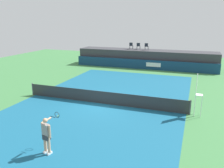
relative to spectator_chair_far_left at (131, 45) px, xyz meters
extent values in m
plane|color=#3D7A42|center=(2.11, -12.52, -2.69)|extent=(48.00, 48.00, 0.00)
cube|color=#16597A|center=(2.11, -15.52, -2.69)|extent=(12.00, 22.00, 0.00)
cube|color=navy|center=(2.11, -2.02, -2.09)|extent=(18.00, 0.20, 1.20)
cube|color=white|center=(3.47, -2.13, -2.03)|extent=(1.80, 0.02, 0.50)
cube|color=#38383D|center=(2.11, -0.22, -1.59)|extent=(18.00, 2.80, 2.20)
cylinder|color=#1E232D|center=(0.18, 0.29, -0.27)|extent=(0.04, 0.04, 0.44)
cylinder|color=#1E232D|center=(-0.22, 0.26, -0.27)|extent=(0.04, 0.04, 0.44)
cylinder|color=#1E232D|center=(0.21, -0.11, -0.27)|extent=(0.04, 0.04, 0.44)
cylinder|color=#1E232D|center=(-0.19, -0.14, -0.27)|extent=(0.04, 0.04, 0.44)
cube|color=#1E232D|center=(-0.01, 0.07, -0.04)|extent=(0.47, 0.47, 0.03)
cube|color=#1E232D|center=(0.01, -0.13, 0.19)|extent=(0.44, 0.06, 0.42)
cylinder|color=#1E232D|center=(1.21, 0.16, -0.27)|extent=(0.04, 0.04, 0.44)
cylinder|color=#1E232D|center=(0.81, 0.13, -0.27)|extent=(0.04, 0.04, 0.44)
cylinder|color=#1E232D|center=(1.25, -0.24, -0.27)|extent=(0.04, 0.04, 0.44)
cylinder|color=#1E232D|center=(0.84, -0.27, -0.27)|extent=(0.04, 0.04, 0.44)
cube|color=#1E232D|center=(1.03, -0.05, -0.04)|extent=(0.48, 0.48, 0.03)
cube|color=#1E232D|center=(1.05, -0.26, 0.19)|extent=(0.44, 0.07, 0.42)
cylinder|color=#1E232D|center=(2.35, 0.09, -0.27)|extent=(0.04, 0.04, 0.44)
cylinder|color=#1E232D|center=(1.95, 0.11, -0.27)|extent=(0.04, 0.04, 0.44)
cylinder|color=#1E232D|center=(2.33, -0.32, -0.27)|extent=(0.04, 0.04, 0.44)
cylinder|color=#1E232D|center=(1.92, -0.29, -0.27)|extent=(0.04, 0.04, 0.44)
cube|color=#1E232D|center=(2.14, -0.10, -0.04)|extent=(0.47, 0.47, 0.03)
cube|color=#1E232D|center=(2.12, -0.31, 0.19)|extent=(0.44, 0.05, 0.42)
cylinder|color=white|center=(8.97, -15.72, -1.99)|extent=(0.04, 0.04, 1.40)
cylinder|color=white|center=(8.98, -15.32, -1.99)|extent=(0.04, 0.04, 1.40)
cylinder|color=white|center=(8.57, -15.71, -1.99)|extent=(0.04, 0.04, 1.40)
cylinder|color=white|center=(8.58, -15.31, -1.99)|extent=(0.04, 0.04, 1.40)
cube|color=white|center=(8.77, -15.52, -1.28)|extent=(0.45, 0.45, 0.03)
cube|color=white|center=(8.57, -15.51, -0.60)|extent=(0.04, 0.44, 1.33)
cube|color=#2D2D2D|center=(2.11, -15.52, -2.22)|extent=(12.40, 0.02, 0.95)
cylinder|color=#4C4C51|center=(-4.09, -15.52, -2.19)|extent=(0.10, 0.10, 1.00)
cylinder|color=#4C4C51|center=(8.31, -15.52, -2.19)|extent=(0.10, 0.10, 1.00)
cube|color=white|center=(2.37, -22.67, -2.64)|extent=(0.17, 0.28, 0.10)
cylinder|color=tan|center=(2.37, -22.67, -2.18)|extent=(0.14, 0.14, 0.82)
cube|color=white|center=(2.14, -22.62, -2.64)|extent=(0.17, 0.28, 0.10)
cylinder|color=tan|center=(2.14, -22.62, -2.18)|extent=(0.14, 0.14, 0.82)
cube|color=#333338|center=(2.26, -22.65, -1.85)|extent=(0.38, 0.28, 0.24)
cube|color=gray|center=(2.26, -22.65, -1.49)|extent=(0.39, 0.27, 0.56)
sphere|color=tan|center=(2.26, -22.65, -1.03)|extent=(0.22, 0.22, 0.22)
cylinder|color=tan|center=(2.49, -22.70, -1.51)|extent=(0.09, 0.09, 0.60)
cylinder|color=tan|center=(2.08, -22.34, -1.19)|extent=(0.21, 0.61, 0.14)
cylinder|color=black|center=(2.16, -21.92, -1.16)|extent=(0.30, 0.09, 0.03)
torus|color=black|center=(2.22, -21.64, -1.16)|extent=(0.30, 0.09, 0.30)
sphere|color=#D8EA33|center=(0.33, -18.75, -2.66)|extent=(0.07, 0.07, 0.07)
camera|label=1|loc=(8.39, -30.78, 3.33)|focal=37.71mm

